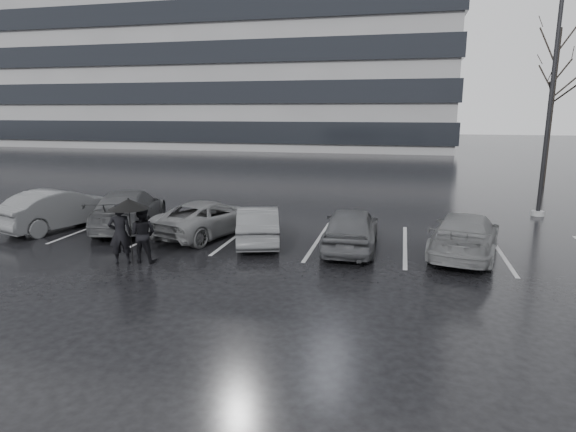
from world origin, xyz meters
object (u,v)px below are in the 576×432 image
(car_east, at_px, (465,234))
(pedestrian_left, at_px, (120,234))
(pedestrian_right, at_px, (143,234))
(car_west_b, at_px, (209,218))
(car_main, at_px, (351,228))
(car_west_c, at_px, (129,209))
(lamp_post, at_px, (549,112))
(tree_north, at_px, (551,109))
(car_west_d, at_px, (60,209))
(car_west_a, at_px, (258,225))

(car_east, xyz_separation_m, pedestrian_left, (-9.40, -3.04, 0.22))
(pedestrian_left, height_order, pedestrian_right, pedestrian_left)
(car_west_b, relative_size, pedestrian_right, 2.68)
(car_main, xyz_separation_m, car_west_c, (-8.10, 0.90, 0.03))
(car_main, bearing_deg, lamp_post, -137.37)
(car_west_c, relative_size, car_east, 1.10)
(car_west_b, relative_size, car_west_c, 0.89)
(pedestrian_right, distance_m, lamp_post, 15.85)
(car_east, xyz_separation_m, pedestrian_right, (-8.89, -2.74, 0.17))
(pedestrian_left, height_order, tree_north, tree_north)
(car_west_b, bearing_deg, lamp_post, -135.43)
(car_west_c, height_order, car_west_d, car_west_d)
(car_west_c, xyz_separation_m, car_west_d, (-2.42, -0.58, 0.01))
(car_west_b, xyz_separation_m, car_west_c, (-3.16, 0.20, 0.11))
(car_east, distance_m, pedestrian_right, 9.31)
(car_east, xyz_separation_m, tree_north, (5.92, 15.18, 3.62))
(tree_north, bearing_deg, pedestrian_left, -130.06)
(pedestrian_left, bearing_deg, tree_north, -158.95)
(car_west_c, height_order, pedestrian_right, pedestrian_right)
(car_west_b, height_order, pedestrian_left, pedestrian_left)
(car_west_b, xyz_separation_m, pedestrian_left, (-1.13, -3.58, 0.26))
(pedestrian_left, bearing_deg, car_west_b, -136.35)
(car_west_b, distance_m, car_west_c, 3.17)
(car_main, relative_size, pedestrian_right, 2.46)
(car_main, distance_m, car_west_b, 4.99)
(car_west_a, distance_m, car_west_b, 2.05)
(car_west_a, xyz_separation_m, car_west_c, (-5.11, 0.82, 0.10))
(car_main, bearing_deg, pedestrian_right, 23.71)
(car_main, relative_size, tree_north, 0.46)
(car_main, height_order, lamp_post, lamp_post)
(pedestrian_right, xyz_separation_m, lamp_post, (12.47, 9.21, 3.32))
(car_main, height_order, pedestrian_right, pedestrian_right)
(car_main, relative_size, car_west_b, 0.92)
(car_main, distance_m, car_west_c, 8.15)
(car_west_a, relative_size, car_west_d, 0.84)
(pedestrian_right, height_order, tree_north, tree_north)
(car_west_a, xyz_separation_m, pedestrian_left, (-3.08, -2.97, 0.25))
(car_west_a, relative_size, car_west_b, 0.85)
(car_main, distance_m, pedestrian_right, 6.13)
(pedestrian_right, bearing_deg, car_main, -158.85)
(car_main, distance_m, car_west_a, 2.99)
(pedestrian_right, bearing_deg, car_west_c, -57.65)
(car_main, height_order, car_west_b, car_main)
(car_west_a, distance_m, car_west_c, 5.18)
(lamp_post, xyz_separation_m, tree_north, (2.34, 8.71, 0.13))
(car_west_d, bearing_deg, pedestrian_right, 167.59)
(car_west_d, bearing_deg, car_west_a, -163.91)
(car_west_a, bearing_deg, tree_north, -145.36)
(car_west_c, height_order, pedestrian_left, pedestrian_left)
(car_west_c, bearing_deg, car_west_b, 158.69)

